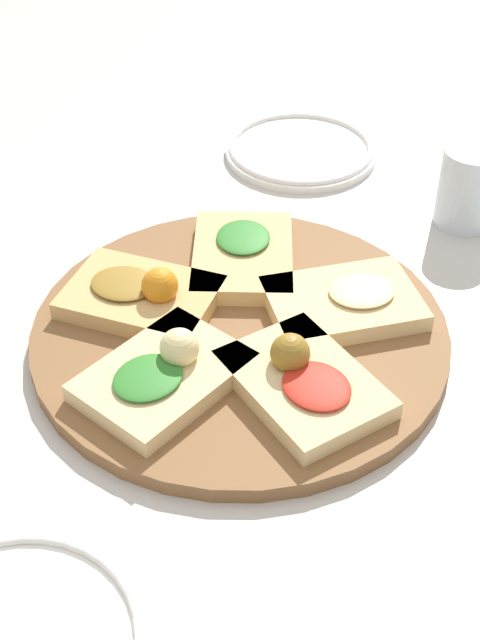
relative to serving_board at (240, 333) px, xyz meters
The scene contains 9 objects.
ground_plane 0.01m from the serving_board, ahead, with size 3.00×3.00×0.00m, color beige.
serving_board is the anchor object (origin of this frame).
focaccia_slice_0 0.11m from the serving_board, 140.98° to the right, with size 0.19×0.19×0.05m.
focaccia_slice_1 0.12m from the serving_board, 69.11° to the right, with size 0.16×0.19×0.03m.
focaccia_slice_2 0.12m from the serving_board, ahead, with size 0.17×0.12×0.03m.
focaccia_slice_3 0.11m from the serving_board, 76.56° to the left, with size 0.15×0.18×0.05m.
focaccia_slice_4 0.11m from the serving_board, 145.79° to the left, with size 0.19×0.18×0.05m.
plate_right 0.40m from the serving_board, ahead, with size 0.21×0.21×0.02m.
water_glass 0.36m from the serving_board, 44.30° to the right, with size 0.07×0.07×0.10m, color silver.
Camera 1 is at (-0.71, -0.08, 0.62)m, focal length 50.00 mm.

